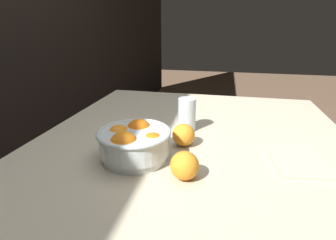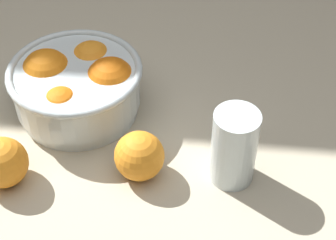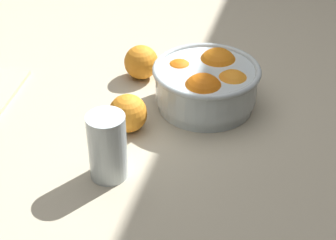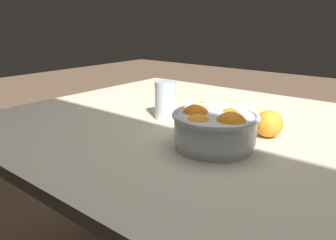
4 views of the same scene
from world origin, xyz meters
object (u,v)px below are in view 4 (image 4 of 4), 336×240
at_px(fruit_bowl, 214,128).
at_px(orange_loose_front, 202,114).
at_px(juice_glass, 165,102).
at_px(orange_loose_near_bowl, 269,124).

xyz_separation_m(fruit_bowl, orange_loose_front, (0.12, -0.13, -0.02)).
xyz_separation_m(fruit_bowl, juice_glass, (0.25, -0.12, 0.00)).
relative_size(orange_loose_near_bowl, orange_loose_front, 1.01).
bearing_deg(juice_glass, fruit_bowl, 154.98).
distance_m(fruit_bowl, orange_loose_near_bowl, 0.18).
bearing_deg(fruit_bowl, orange_loose_near_bowl, -114.92).
xyz_separation_m(juice_glass, orange_loose_near_bowl, (-0.32, -0.04, -0.02)).
height_order(fruit_bowl, orange_loose_near_bowl, fruit_bowl).
xyz_separation_m(juice_glass, orange_loose_front, (-0.13, -0.01, -0.02)).
distance_m(fruit_bowl, juice_glass, 0.28).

